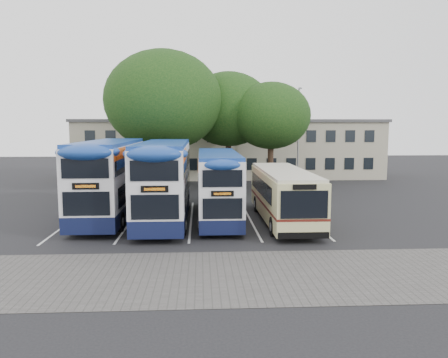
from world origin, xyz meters
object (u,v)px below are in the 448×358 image
lamp_post (298,131)px  tree_left (164,100)px  bus_dd_right (218,183)px  tree_right (271,116)px  bus_dd_left (110,176)px  bus_single (283,192)px  tree_mid (228,109)px  bus_dd_mid (165,178)px

lamp_post → tree_left: tree_left is taller
bus_dd_right → tree_right: bearing=67.0°
bus_dd_left → bus_dd_right: bus_dd_left is taller
tree_right → bus_single: bearing=-95.7°
lamp_post → bus_dd_right: size_ratio=0.94×
lamp_post → tree_mid: tree_mid is taller
tree_right → bus_dd_right: size_ratio=0.96×
bus_dd_left → bus_dd_mid: size_ratio=1.01×
lamp_post → bus_dd_left: 20.54m
tree_mid → bus_dd_mid: tree_mid is taller
bus_dd_mid → bus_dd_right: (3.14, 0.01, -0.33)m
tree_left → tree_mid: (5.55, 2.79, -0.60)m
lamp_post → tree_left: (-12.19, -3.93, 2.52)m
lamp_post → bus_single: bearing=-105.5°
tree_right → bus_dd_mid: tree_right is taller
tree_mid → bus_dd_left: (-7.99, -13.07, -4.45)m
lamp_post → bus_single: lamp_post is taller
tree_mid → tree_right: 4.24m
lamp_post → bus_dd_right: lamp_post is taller
lamp_post → bus_single: 16.78m
tree_mid → bus_dd_left: tree_mid is taller
tree_mid → tree_right: bearing=-33.9°
tree_mid → tree_left: bearing=-153.3°
bus_dd_mid → tree_left: bearing=94.6°
bus_dd_right → bus_single: bus_dd_right is taller
tree_left → bus_dd_mid: (0.91, -11.30, -5.07)m
tree_left → tree_right: 9.12m
lamp_post → tree_right: (-3.16, -3.47, 1.29)m
bus_dd_right → bus_single: 3.82m
tree_mid → tree_right: (3.48, -2.33, -0.63)m
tree_mid → bus_dd_right: size_ratio=1.08×
tree_right → bus_dd_left: 16.17m
tree_left → bus_dd_mid: 12.42m
tree_left → bus_single: 15.41m
bus_dd_left → bus_single: (10.22, -1.63, -0.85)m
tree_left → bus_single: tree_left is taller
bus_dd_left → tree_right: bearing=43.1°
tree_mid → bus_dd_left: 15.95m
tree_mid → bus_dd_mid: bearing=-108.2°
bus_dd_mid → bus_dd_left: bearing=163.0°
tree_mid → bus_dd_left: bearing=-121.4°
tree_right → tree_mid: bearing=146.1°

